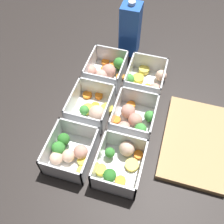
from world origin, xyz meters
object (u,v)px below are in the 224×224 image
Objects in this scene: container_near_right at (69,152)px; container_far_right at (120,163)px; container_near_center at (93,108)px; container_far_left at (147,80)px; juice_carton at (130,30)px; container_far_center at (133,119)px; container_near_left at (106,71)px.

container_far_right is at bearing 93.70° from container_near_right.
container_far_left is at bearing 140.29° from container_near_center.
juice_carton is at bearing -168.89° from container_far_right.
container_near_right is 1.00× the size of container_far_left.
container_near_center is at bearing 175.49° from container_near_right.
container_far_left is 0.71× the size of juice_carton.
juice_carton reaches higher than container_far_right.
container_near_right is 0.99× the size of container_far_center.
container_near_right is at bearing -41.87° from container_far_center.
container_near_center is 0.32m from juice_carton.
container_near_center is 0.72× the size of juice_carton.
container_near_center and container_far_right have the same top height.
container_near_right and container_far_left have the same top height.
container_near_right is at bearing -24.64° from container_far_left.
container_near_center is 1.01× the size of container_near_right.
juice_carton reaches higher than container_near_center.
container_near_center is at bearing -139.85° from container_far_right.
juice_carton is at bearing 163.50° from container_near_left.
container_near_center is 0.96× the size of container_far_right.
container_far_left is (0.00, 0.14, -0.00)m from container_near_left.
container_near_left is at bearing -156.71° from container_far_right.
container_far_left is 0.95× the size of container_far_right.
container_near_left is 1.01× the size of container_far_center.
container_far_left is at bearing 33.61° from juice_carton.
container_far_left is at bearing 155.36° from container_near_right.
container_near_right is at bearing -4.51° from container_near_center.
container_far_center is at bearing 138.13° from container_near_right.
container_near_left and container_near_right have the same top height.
container_near_center is at bearing 2.87° from container_near_left.
container_near_left and container_far_left have the same top height.
container_far_right is (0.31, -0.01, 0.00)m from container_far_left.
container_near_left is 1.01× the size of container_near_center.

